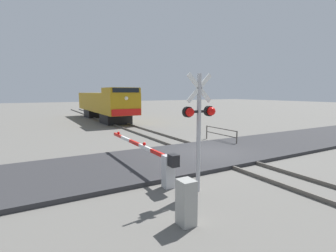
{
  "coord_description": "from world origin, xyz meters",
  "views": [
    {
      "loc": [
        -8.38,
        -10.33,
        3.29
      ],
      "look_at": [
        -1.04,
        2.57,
        1.3
      ],
      "focal_mm": 27.16,
      "sensor_mm": 36.0,
      "label": 1
    }
  ],
  "objects": [
    {
      "name": "ground_plane",
      "position": [
        0.0,
        0.0,
        0.0
      ],
      "size": [
        160.0,
        160.0,
        0.0
      ],
      "primitive_type": "plane",
      "color": "#605E59"
    },
    {
      "name": "utility_cabinet",
      "position": [
        -5.03,
        -5.36,
        0.58
      ],
      "size": [
        0.38,
        0.44,
        1.16
      ],
      "primitive_type": "cube",
      "color": "#999993",
      "rests_on": "ground_plane"
    },
    {
      "name": "crossing_signal",
      "position": [
        -3.48,
        -3.76,
        2.4
      ],
      "size": [
        1.18,
        0.33,
        3.89
      ],
      "color": "#ADADB2",
      "rests_on": "ground_plane"
    },
    {
      "name": "guard_railing",
      "position": [
        2.8,
        2.31,
        0.63
      ],
      "size": [
        0.08,
        3.01,
        0.95
      ],
      "color": "#4C4742",
      "rests_on": "ground_plane"
    },
    {
      "name": "rail_track_right",
      "position": [
        0.72,
        0.0,
        0.07
      ],
      "size": [
        0.08,
        80.0,
        0.15
      ],
      "primitive_type": "cube",
      "color": "#59544C",
      "rests_on": "ground_plane"
    },
    {
      "name": "road_surface",
      "position": [
        0.0,
        0.0,
        0.08
      ],
      "size": [
        36.0,
        5.08,
        0.17
      ],
      "primitive_type": "cube",
      "color": "#2D2D30",
      "rests_on": "ground_plane"
    },
    {
      "name": "rail_track_left",
      "position": [
        -0.72,
        0.0,
        0.07
      ],
      "size": [
        0.08,
        80.0,
        0.15
      ],
      "primitive_type": "cube",
      "color": "#59544C",
      "rests_on": "ground_plane"
    },
    {
      "name": "locomotive",
      "position": [
        0.0,
        19.52,
        1.95
      ],
      "size": [
        3.05,
        15.13,
        3.72
      ],
      "color": "black",
      "rests_on": "ground_plane"
    },
    {
      "name": "crossing_gate",
      "position": [
        -4.18,
        -2.06,
        0.79
      ],
      "size": [
        0.36,
        6.41,
        1.25
      ],
      "color": "silver",
      "rests_on": "ground_plane"
    }
  ]
}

